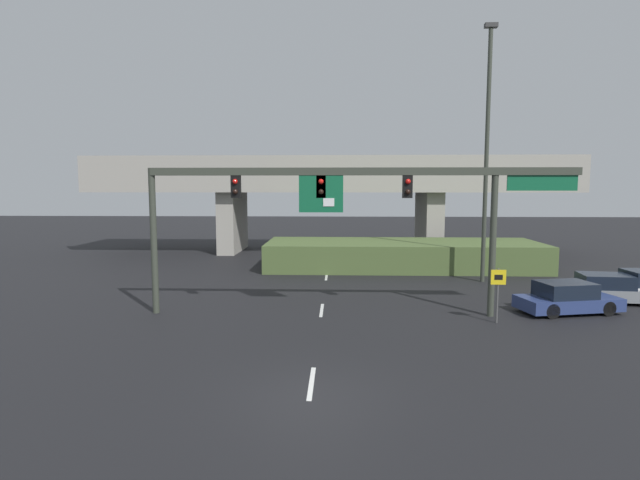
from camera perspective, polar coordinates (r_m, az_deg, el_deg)
ground_plane at (r=13.90m, az=-1.17°, el=-17.22°), size 160.00×160.00×0.00m
lane_markings at (r=26.61m, az=0.51°, el=-5.83°), size 0.14×44.08×0.01m
signal_gantry at (r=21.12m, az=3.46°, el=5.18°), size 18.10×0.44×6.30m
speed_limit_sign at (r=21.39m, az=19.66°, el=-5.14°), size 0.60×0.11×2.24m
highway_light_pole_near at (r=30.23m, az=18.52°, el=9.82°), size 0.70×0.36×14.50m
overpass_bridge at (r=42.25m, az=1.16°, el=6.27°), size 39.22×7.73×7.92m
grass_embankment at (r=34.39m, az=9.40°, el=-1.68°), size 18.33×6.08×1.80m
parked_sedan_near_right at (r=24.51m, az=26.38°, el=-6.00°), size 4.56×2.68×1.37m
parked_sedan_mid_right at (r=27.65m, az=29.96°, el=-4.88°), size 4.48×2.27×1.35m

